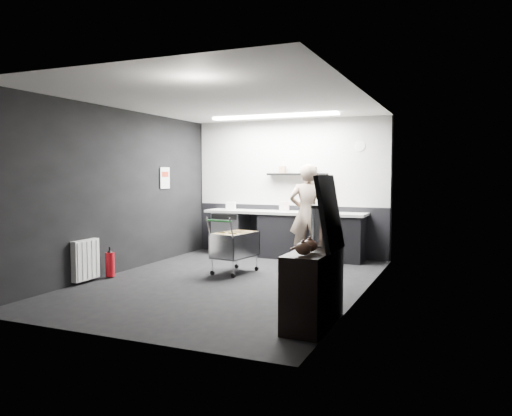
% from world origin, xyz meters
% --- Properties ---
extents(floor, '(5.50, 5.50, 0.00)m').
position_xyz_m(floor, '(0.00, 0.00, 0.00)').
color(floor, black).
rests_on(floor, ground).
extents(ceiling, '(5.50, 5.50, 0.00)m').
position_xyz_m(ceiling, '(0.00, 0.00, 2.70)').
color(ceiling, silver).
rests_on(ceiling, wall_back).
extents(wall_back, '(5.50, 0.00, 5.50)m').
position_xyz_m(wall_back, '(0.00, 2.75, 1.35)').
color(wall_back, black).
rests_on(wall_back, floor).
extents(wall_front, '(5.50, 0.00, 5.50)m').
position_xyz_m(wall_front, '(0.00, -2.75, 1.35)').
color(wall_front, black).
rests_on(wall_front, floor).
extents(wall_left, '(0.00, 5.50, 5.50)m').
position_xyz_m(wall_left, '(-2.00, 0.00, 1.35)').
color(wall_left, black).
rests_on(wall_left, floor).
extents(wall_right, '(0.00, 5.50, 5.50)m').
position_xyz_m(wall_right, '(2.00, 0.00, 1.35)').
color(wall_right, black).
rests_on(wall_right, floor).
extents(kitchen_wall_panel, '(3.95, 0.02, 1.70)m').
position_xyz_m(kitchen_wall_panel, '(0.00, 2.73, 1.85)').
color(kitchen_wall_panel, silver).
rests_on(kitchen_wall_panel, wall_back).
extents(dado_panel, '(3.95, 0.02, 1.00)m').
position_xyz_m(dado_panel, '(0.00, 2.73, 0.50)').
color(dado_panel, black).
rests_on(dado_panel, wall_back).
extents(floating_shelf, '(1.20, 0.22, 0.04)m').
position_xyz_m(floating_shelf, '(0.20, 2.62, 1.62)').
color(floating_shelf, black).
rests_on(floating_shelf, wall_back).
extents(wall_clock, '(0.20, 0.03, 0.20)m').
position_xyz_m(wall_clock, '(1.40, 2.72, 2.15)').
color(wall_clock, white).
rests_on(wall_clock, wall_back).
extents(poster, '(0.02, 0.30, 0.40)m').
position_xyz_m(poster, '(-1.98, 1.30, 1.55)').
color(poster, white).
rests_on(poster, wall_left).
extents(poster_red_band, '(0.02, 0.22, 0.10)m').
position_xyz_m(poster_red_band, '(-1.98, 1.30, 1.62)').
color(poster_red_band, red).
rests_on(poster_red_band, poster).
extents(radiator, '(0.10, 0.50, 0.60)m').
position_xyz_m(radiator, '(-1.94, -0.90, 0.35)').
color(radiator, white).
rests_on(radiator, wall_left).
extents(ceiling_strip, '(2.40, 0.20, 0.04)m').
position_xyz_m(ceiling_strip, '(0.00, 1.85, 2.67)').
color(ceiling_strip, white).
rests_on(ceiling_strip, ceiling).
extents(prep_counter, '(3.20, 0.61, 0.90)m').
position_xyz_m(prep_counter, '(0.14, 2.42, 0.46)').
color(prep_counter, black).
rests_on(prep_counter, floor).
extents(person, '(0.75, 0.59, 1.81)m').
position_xyz_m(person, '(0.62, 1.97, 0.90)').
color(person, beige).
rests_on(person, floor).
extents(shopping_cart, '(0.62, 0.91, 0.91)m').
position_xyz_m(shopping_cart, '(-0.22, 0.65, 0.43)').
color(shopping_cart, silver).
rests_on(shopping_cart, floor).
extents(sideboard, '(0.46, 1.08, 1.62)m').
position_xyz_m(sideboard, '(1.79, -1.53, 0.52)').
color(sideboard, black).
rests_on(sideboard, floor).
extents(fire_extinguisher, '(0.14, 0.14, 0.47)m').
position_xyz_m(fire_extinguisher, '(-1.85, -0.46, 0.23)').
color(fire_extinguisher, '#AB0B13').
rests_on(fire_extinguisher, floor).
extents(cardboard_box, '(0.58, 0.48, 0.10)m').
position_xyz_m(cardboard_box, '(0.73, 2.37, 0.95)').
color(cardboard_box, '#9C7853').
rests_on(cardboard_box, prep_counter).
extents(pink_tub, '(0.19, 0.19, 0.19)m').
position_xyz_m(pink_tub, '(0.01, 2.42, 1.00)').
color(pink_tub, silver).
rests_on(pink_tub, prep_counter).
extents(white_container, '(0.21, 0.18, 0.16)m').
position_xyz_m(white_container, '(-1.12, 2.37, 0.98)').
color(white_container, white).
rests_on(white_container, prep_counter).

